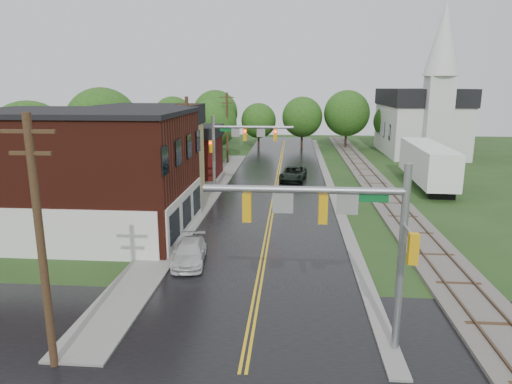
# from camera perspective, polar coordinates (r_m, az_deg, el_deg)

# --- Properties ---
(ground) EXTENTS (160.00, 160.00, 0.00)m
(ground) POSITION_cam_1_polar(r_m,az_deg,el_deg) (17.09, -1.71, -21.91)
(ground) COLOR #1F3D17
(ground) RESTS_ON ground
(main_road) EXTENTS (10.00, 90.00, 0.02)m
(main_road) POSITION_cam_1_polar(r_m,az_deg,el_deg) (45.01, 2.50, 0.54)
(main_road) COLOR black
(main_road) RESTS_ON ground
(cross_road) EXTENTS (60.00, 9.00, 0.02)m
(cross_road) POSITION_cam_1_polar(r_m,az_deg,el_deg) (18.75, -1.00, -18.41)
(cross_road) COLOR black
(cross_road) RESTS_ON ground
(curb_right) EXTENTS (0.80, 70.00, 0.12)m
(curb_right) POSITION_cam_1_polar(r_m,az_deg,el_deg) (50.02, 8.92, 1.67)
(curb_right) COLOR gray
(curb_right) RESTS_ON ground
(sidewalk_left) EXTENTS (2.40, 50.00, 0.12)m
(sidewalk_left) POSITION_cam_1_polar(r_m,az_deg,el_deg) (40.87, -6.49, -0.84)
(sidewalk_left) COLOR gray
(sidewalk_left) RESTS_ON ground
(brick_building) EXTENTS (14.30, 10.30, 8.30)m
(brick_building) POSITION_cam_1_polar(r_m,az_deg,el_deg) (32.65, -21.01, 2.28)
(brick_building) COLOR #48180F
(brick_building) RESTS_ON ground
(yellow_house) EXTENTS (8.00, 7.00, 6.40)m
(yellow_house) POSITION_cam_1_polar(r_m,az_deg,el_deg) (42.36, -12.74, 3.84)
(yellow_house) COLOR tan
(yellow_house) RESTS_ON ground
(darkred_building) EXTENTS (7.00, 6.00, 4.40)m
(darkred_building) POSITION_cam_1_polar(r_m,az_deg,el_deg) (50.83, -8.62, 4.38)
(darkred_building) COLOR #3F0F0C
(darkred_building) RESTS_ON ground
(church) EXTENTS (10.40, 18.40, 20.00)m
(church) POSITION_cam_1_polar(r_m,az_deg,el_deg) (70.21, 20.10, 9.11)
(church) COLOR silver
(church) RESTS_ON ground
(railroad) EXTENTS (3.20, 80.00, 0.30)m
(railroad) POSITION_cam_1_polar(r_m,az_deg,el_deg) (50.56, 14.13, 1.67)
(railroad) COLOR #59544C
(railroad) RESTS_ON ground
(traffic_signal_near) EXTENTS (7.34, 0.30, 7.20)m
(traffic_signal_near) POSITION_cam_1_polar(r_m,az_deg,el_deg) (16.73, 10.89, -3.94)
(traffic_signal_near) COLOR gray
(traffic_signal_near) RESTS_ON ground
(traffic_signal_far) EXTENTS (7.34, 0.43, 7.20)m
(traffic_signal_far) POSITION_cam_1_polar(r_m,az_deg,el_deg) (41.50, -2.41, 6.43)
(traffic_signal_far) COLOR gray
(traffic_signal_far) RESTS_ON ground
(utility_pole_a) EXTENTS (1.80, 0.28, 9.00)m
(utility_pole_a) POSITION_cam_1_polar(r_m,az_deg,el_deg) (17.02, -25.33, -5.57)
(utility_pole_a) COLOR #382616
(utility_pole_a) RESTS_ON ground
(utility_pole_b) EXTENTS (1.80, 0.28, 9.00)m
(utility_pole_b) POSITION_cam_1_polar(r_m,az_deg,el_deg) (37.22, -8.47, 5.14)
(utility_pole_b) COLOR #382616
(utility_pole_b) RESTS_ON ground
(utility_pole_c) EXTENTS (1.80, 0.28, 9.00)m
(utility_pole_c) POSITION_cam_1_polar(r_m,az_deg,el_deg) (58.73, -3.63, 8.14)
(utility_pole_c) COLOR #382616
(utility_pole_c) RESTS_ON ground
(tree_left_a) EXTENTS (6.80, 6.80, 8.67)m
(tree_left_a) POSITION_cam_1_polar(r_m,az_deg,el_deg) (42.00, -26.22, 5.37)
(tree_left_a) COLOR black
(tree_left_a) RESTS_ON ground
(tree_left_b) EXTENTS (7.60, 7.60, 9.69)m
(tree_left_b) POSITION_cam_1_polar(r_m,az_deg,el_deg) (49.93, -18.47, 7.77)
(tree_left_b) COLOR black
(tree_left_b) RESTS_ON ground
(tree_left_c) EXTENTS (6.00, 6.00, 7.65)m
(tree_left_c) POSITION_cam_1_polar(r_m,az_deg,el_deg) (56.22, -11.41, 7.48)
(tree_left_c) COLOR black
(tree_left_c) RESTS_ON ground
(tree_left_e) EXTENTS (6.40, 6.40, 8.16)m
(tree_left_e) POSITION_cam_1_polar(r_m,az_deg,el_deg) (60.91, -5.30, 8.38)
(tree_left_e) COLOR black
(tree_left_e) RESTS_ON ground
(suv_dark) EXTENTS (3.13, 5.60, 1.48)m
(suv_dark) POSITION_cam_1_polar(r_m,az_deg,el_deg) (48.28, 4.67, 2.27)
(suv_dark) COLOR black
(suv_dark) RESTS_ON ground
(pickup_white) EXTENTS (2.20, 4.43, 1.24)m
(pickup_white) POSITION_cam_1_polar(r_m,az_deg,el_deg) (26.24, -8.30, -7.52)
(pickup_white) COLOR silver
(pickup_white) RESTS_ON ground
(semi_trailer) EXTENTS (3.49, 13.53, 4.15)m
(semi_trailer) POSITION_cam_1_polar(r_m,az_deg,el_deg) (48.15, 20.63, 3.49)
(semi_trailer) COLOR black
(semi_trailer) RESTS_ON ground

